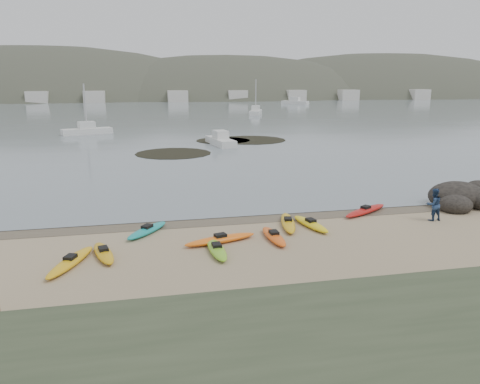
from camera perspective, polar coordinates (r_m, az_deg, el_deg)
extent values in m
plane|color=tan|center=(27.18, 0.00, -3.08)|extent=(600.00, 600.00, 0.00)
plane|color=brown|center=(26.90, 0.14, -3.25)|extent=(60.00, 60.00, 0.00)
plane|color=slate|center=(325.60, -11.48, 11.91)|extent=(1200.00, 1200.00, 0.00)
ellipsoid|color=gold|center=(21.53, -19.94, -7.99)|extent=(2.03, 3.75, 0.34)
ellipsoid|color=gold|center=(22.08, -16.29, -7.16)|extent=(1.40, 3.06, 0.34)
ellipsoid|color=teal|center=(24.77, -11.24, -4.60)|extent=(2.50, 2.98, 0.34)
ellipsoid|color=gold|center=(25.69, 5.87, -3.75)|extent=(1.49, 3.76, 0.34)
ellipsoid|color=#7FC828|center=(21.69, -2.85, -7.00)|extent=(0.81, 3.08, 0.34)
ellipsoid|color=orange|center=(22.98, -2.41, -5.79)|extent=(3.81, 1.69, 0.34)
ellipsoid|color=#F55C15|center=(23.44, 4.14, -5.42)|extent=(0.83, 3.06, 0.34)
ellipsoid|color=yellow|center=(25.63, 8.60, -3.87)|extent=(1.34, 3.32, 0.34)
ellipsoid|color=#B51612|center=(28.90, 15.05, -2.19)|extent=(3.77, 2.64, 0.34)
imported|color=navy|center=(28.49, 22.55, -1.42)|extent=(0.92, 0.72, 1.85)
ellipsoid|color=black|center=(32.78, 24.83, -0.96)|extent=(3.66, 2.84, 1.83)
ellipsoid|color=black|center=(31.20, 24.75, -1.81)|extent=(2.03, 1.83, 1.22)
ellipsoid|color=black|center=(34.66, 27.05, -0.51)|extent=(2.23, 2.03, 1.62)
cylinder|color=black|center=(51.00, -8.13, 4.67)|extent=(8.15, 8.15, 0.04)
cylinder|color=black|center=(61.91, 1.25, 6.35)|extent=(9.31, 9.31, 0.04)
cylinder|color=black|center=(61.29, -2.06, 6.27)|extent=(7.05, 7.05, 0.04)
cube|color=silver|center=(72.00, -18.15, 7.07)|extent=(7.30, 4.19, 0.99)
cube|color=silver|center=(57.24, -2.39, 6.20)|extent=(2.86, 6.91, 0.94)
cube|color=silver|center=(108.36, 1.92, 9.70)|extent=(4.69, 7.96, 1.08)
cube|color=silver|center=(154.95, 6.73, 10.80)|extent=(8.05, 7.88, 1.23)
ellipsoid|color=#384235|center=(225.45, -22.33, 5.96)|extent=(220.00, 120.00, 80.00)
ellipsoid|color=#384235|center=(220.44, -1.56, 7.52)|extent=(200.00, 110.00, 68.00)
ellipsoid|color=#384235|center=(259.23, 16.97, 7.45)|extent=(230.00, 130.00, 76.00)
cube|color=beige|center=(174.42, -24.71, 10.43)|extent=(7.00, 5.00, 4.00)
cube|color=beige|center=(171.01, -16.70, 11.05)|extent=(7.00, 5.00, 4.00)
cube|color=beige|center=(170.94, -8.51, 11.46)|extent=(7.00, 5.00, 4.00)
cube|color=beige|center=(174.21, -0.44, 11.64)|extent=(7.00, 5.00, 4.00)
cube|color=beige|center=(180.64, 7.19, 11.60)|extent=(7.00, 5.00, 4.00)
cube|color=beige|center=(189.90, 14.18, 11.39)|extent=(7.00, 5.00, 4.00)
cube|color=beige|center=(201.61, 20.43, 11.07)|extent=(7.00, 5.00, 4.00)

